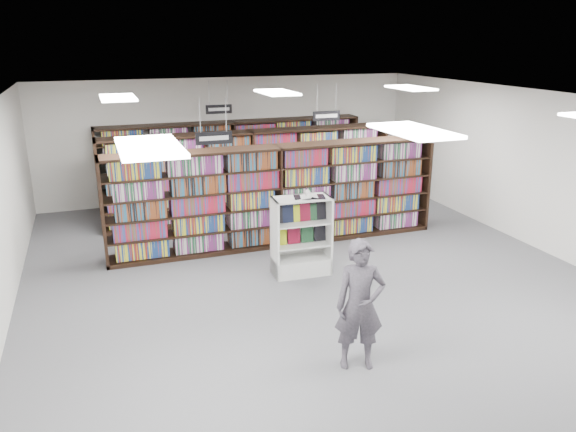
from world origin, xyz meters
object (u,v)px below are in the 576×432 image
object	(u,v)px
bookshelf_row_near	(278,196)
shopper	(360,305)
endcap_display	(301,248)
open_book	(309,196)

from	to	relation	value
bookshelf_row_near	shopper	size ratio (longest dim) A/B	3.95
endcap_display	shopper	bearing A→B (deg)	-94.20
bookshelf_row_near	endcap_display	bearing A→B (deg)	-93.26
bookshelf_row_near	shopper	world-z (taller)	bookshelf_row_near
shopper	bookshelf_row_near	bearing A→B (deg)	100.85
bookshelf_row_near	shopper	distance (m)	4.78
bookshelf_row_near	endcap_display	distance (m)	1.70
endcap_display	bookshelf_row_near	bearing A→B (deg)	89.38
endcap_display	open_book	bearing A→B (deg)	-26.95
endcap_display	shopper	world-z (taller)	shopper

